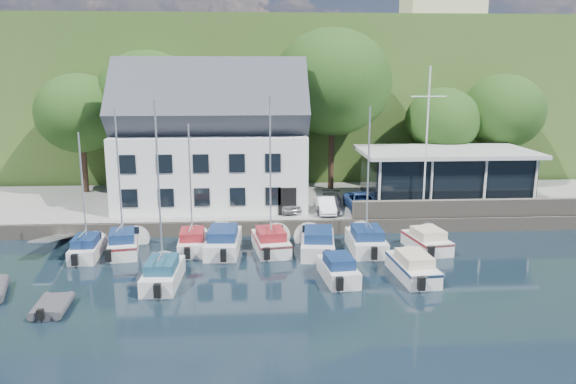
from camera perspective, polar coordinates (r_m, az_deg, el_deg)
name	(u,v)px	position (r m, az deg, el deg)	size (l,w,h in m)	color
ground	(332,297)	(28.73, 4.53, -10.60)	(180.00, 180.00, 0.00)	black
quay	(302,205)	(45.13, 1.43, -1.33)	(60.00, 13.00, 1.00)	gray
quay_face	(310,227)	(38.87, 2.27, -3.60)	(60.00, 0.30, 1.00)	#6A6255
hillside	(277,90)	(88.31, -1.11, 10.31)	(160.00, 75.00, 16.00)	#324F1D
field_patch	(323,39)	(97.02, 3.56, 15.29)	(50.00, 30.00, 0.30)	brown
farmhouse	(442,2)	(82.82, 15.41, 18.14)	(10.40, 7.00, 8.20)	beige
harbor_building	(212,148)	(43.18, -7.74, 4.49)	(14.40, 8.20, 8.70)	silver
club_pavilion	(444,176)	(45.45, 15.57, 1.60)	(13.20, 7.20, 4.10)	black
seawall	(478,208)	(41.90, 18.78, -1.53)	(18.00, 0.50, 1.20)	#6A6255
gangway	(57,248)	(39.00, -22.41, -5.27)	(1.20, 6.00, 1.40)	silver
car_silver	(284,202)	(41.25, -0.40, -1.02)	(1.50, 3.73, 1.27)	#9D9DA1
car_white	(326,205)	(40.69, 3.88, -1.33)	(1.21, 3.46, 1.14)	white
car_dgrey	(330,203)	(41.23, 4.26, -1.12)	(1.66, 4.08, 1.19)	#303036
car_blue	(362,201)	(41.62, 7.49, -0.93)	(1.58, 4.00, 1.37)	#32559A
flagpole	(427,141)	(40.82, 13.89, 5.01)	(2.50, 0.20, 10.42)	silver
tree_0	(82,134)	(49.90, -20.22, 5.59)	(7.24, 7.24, 9.90)	#183810
tree_1	(149,121)	(49.50, -13.93, 7.05)	(8.64, 8.64, 11.81)	#183810
tree_2	(279,127)	(48.77, -0.90, 6.62)	(7.76, 7.76, 10.60)	#183810
tree_3	(332,110)	(48.12, 4.49, 8.31)	(9.96, 9.96, 13.61)	#183810
tree_4	(441,138)	(50.54, 15.32, 5.30)	(6.37, 6.37, 8.70)	#183810
tree_5	(502,131)	(52.93, 20.87, 5.84)	(7.17, 7.17, 9.80)	#183810
boat_r1_0	(83,191)	(35.59, -20.13, 0.13)	(1.71, 5.53, 8.22)	silver
boat_r1_1	(119,182)	(35.53, -16.76, 0.99)	(1.87, 5.82, 9.01)	silver
boat_r1_2	(190,184)	(34.99, -9.88, 0.81)	(1.85, 5.36, 8.58)	silver
boat_r1_3	(223,239)	(35.56, -6.59, -4.74)	(2.17, 6.99, 1.55)	silver
boat_r1_4	(270,181)	(34.42, -1.80, 1.12)	(2.11, 5.83, 8.96)	silver
boat_r1_5	(318,240)	(35.09, 3.04, -4.92)	(2.20, 6.63, 1.54)	silver
boat_r1_6	(368,177)	(34.79, 8.13, 1.53)	(2.25, 6.08, 9.44)	silver
boat_r1_7	(427,239)	(36.58, 13.92, -4.64)	(2.08, 5.22, 1.43)	silver
boat_r2_1	(160,204)	(29.74, -12.92, -1.15)	(1.89, 6.08, 8.80)	silver
boat_r2_3	(338,267)	(30.76, 5.12, -7.59)	(1.76, 5.16, 1.43)	silver
boat_r2_4	(413,264)	(31.73, 12.54, -7.20)	(1.92, 6.13, 1.45)	silver
dinghy_1	(52,305)	(29.23, -22.85, -10.50)	(1.63, 2.72, 0.63)	#36363B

